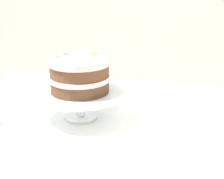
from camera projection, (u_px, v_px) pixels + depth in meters
dining_table at (132, 157)px, 1.14m from camera, size 1.40×1.00×0.74m
linen_napkin at (81, 119)px, 1.19m from camera, size 0.32×0.32×0.00m
cake_stand at (80, 96)px, 1.17m from camera, size 0.29×0.29×0.10m
layer_cake at (79, 75)px, 1.14m from camera, size 0.20×0.20×0.12m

